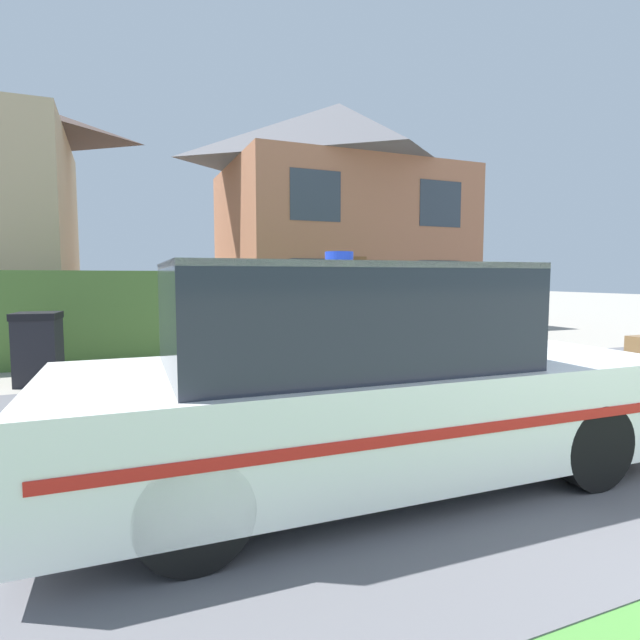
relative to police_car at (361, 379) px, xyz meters
name	(u,v)px	position (x,y,z in m)	size (l,w,h in m)	color
road_strip	(437,417)	(1.57, 1.21, -0.78)	(28.00, 6.01, 0.01)	#5B5B60
garden_hedge	(214,314)	(0.09, 6.42, 0.04)	(8.70, 0.72, 1.66)	#4C7233
police_car	(361,379)	(0.00, 0.00, 0.00)	(4.63, 1.82, 1.73)	black
house_right	(339,214)	(5.09, 11.55, 2.80)	(7.36, 5.82, 7.04)	#A86B4C
wheelie_bin	(38,348)	(-2.75, 4.84, -0.26)	(0.66, 0.66, 1.05)	black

